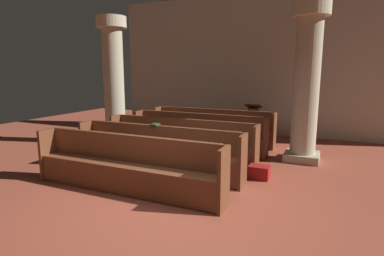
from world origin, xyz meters
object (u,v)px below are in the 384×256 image
pew_row_1 (198,131)px  pew_row_4 (125,163)px  pillar_aisle_side (307,81)px  lectern (253,124)px  pew_row_3 (157,149)px  kneeler_box_red (259,172)px  hymn_book (155,124)px  pew_row_0 (212,125)px  pillar_far_side (114,79)px  pew_row_2 (180,139)px

pew_row_1 → pew_row_4: same height
pillar_aisle_side → lectern: size_ratio=3.25×
pew_row_4 → pillar_aisle_side: size_ratio=1.02×
pew_row_3 → pillar_aisle_side: size_ratio=1.02×
kneeler_box_red → hymn_book: bearing=-169.2°
pew_row_0 → pillar_aisle_side: 3.01m
pew_row_0 → pillar_far_side: bearing=-155.1°
lectern → pillar_far_side: bearing=-147.5°
pillar_aisle_side → pew_row_4: bearing=-128.1°
pew_row_4 → pillar_far_side: pillar_far_side is taller
pew_row_4 → pillar_aisle_side: pillar_aisle_side is taller
pew_row_2 → pew_row_1: bearing=90.0°
pew_row_2 → pillar_far_side: bearing=160.3°
pillar_aisle_side → pillar_far_side: 5.10m
pew_row_2 → pillar_aisle_side: 3.13m
pillar_aisle_side → lectern: (-1.63, 1.89, -1.38)m
lectern → pew_row_0: bearing=-132.2°
pew_row_2 → hymn_book: bearing=-99.2°
pew_row_0 → pew_row_4: (0.00, -4.14, 0.00)m
pew_row_3 → pew_row_1: bearing=90.0°
kneeler_box_red → pillar_far_side: bearing=163.1°
pew_row_4 → lectern: 5.26m
hymn_book → pew_row_3: bearing=-53.7°
pew_row_3 → pillar_aisle_side: pillar_aisle_side is taller
pew_row_1 → pillar_aisle_side: 2.89m
pillar_aisle_side → hymn_book: 3.51m
pew_row_2 → kneeler_box_red: bearing=-13.1°
pew_row_3 → lectern: 4.25m
pew_row_2 → hymn_book: size_ratio=17.65×
pew_row_4 → lectern: size_ratio=3.32×
hymn_book → kneeler_box_red: hymn_book is taller
hymn_book → pew_row_4: bearing=-83.6°
lectern → hymn_book: lectern is taller
pew_row_0 → pillar_far_side: size_ratio=1.02×
pew_row_0 → kneeler_box_red: 3.21m
pew_row_4 → kneeler_box_red: bearing=39.8°
pew_row_1 → pew_row_3: same height
pew_row_0 → pew_row_2: size_ratio=1.00×
lectern → hymn_book: bearing=-105.2°
pillar_aisle_side → hymn_book: bearing=-142.7°
pew_row_1 → pew_row_4: size_ratio=1.00×
kneeler_box_red → pew_row_4: bearing=-140.2°
pillar_far_side → pew_row_1: bearing=3.0°
pew_row_0 → pew_row_3: (0.00, -3.10, 0.00)m
pew_row_4 → pillar_far_side: 4.11m
pillar_aisle_side → hymn_book: pillar_aisle_side is taller
lectern → kneeler_box_red: lectern is taller
lectern → pew_row_2: bearing=-106.8°
pew_row_1 → hymn_book: bearing=-94.2°
hymn_book → pew_row_1: bearing=85.8°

